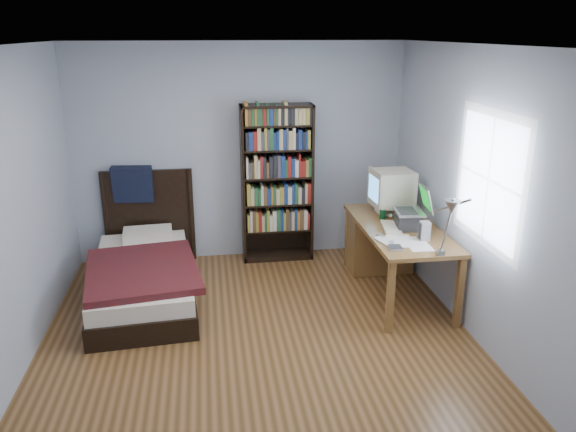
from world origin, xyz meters
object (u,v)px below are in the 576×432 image
(crt_monitor, at_px, (391,189))
(keyboard, at_px, (391,228))
(desk_lamp, at_px, (451,212))
(speaker, at_px, (425,231))
(bed, at_px, (144,271))
(desk, at_px, (384,240))
(laptop, at_px, (410,217))
(bookshelf, at_px, (277,184))
(soda_can, at_px, (383,214))

(crt_monitor, height_order, keyboard, crt_monitor)
(desk_lamp, xyz_separation_m, speaker, (0.13, 0.77, -0.44))
(speaker, bearing_deg, bed, 169.85)
(desk, relative_size, laptop, 3.79)
(desk, bearing_deg, speaker, -83.07)
(laptop, distance_m, bookshelf, 1.67)
(soda_can, distance_m, bed, 2.53)
(laptop, distance_m, desk_lamp, 1.20)
(speaker, height_order, soda_can, speaker)
(desk_lamp, bearing_deg, soda_can, 93.23)
(desk_lamp, bearing_deg, speaker, 80.54)
(desk, xyz_separation_m, bookshelf, (-1.10, 0.68, 0.50))
(keyboard, relative_size, bookshelf, 0.23)
(desk, xyz_separation_m, laptop, (0.08, -0.50, 0.43))
(crt_monitor, relative_size, keyboard, 1.13)
(speaker, bearing_deg, desk, 101.99)
(speaker, relative_size, soda_can, 1.63)
(laptop, height_order, soda_can, laptop)
(laptop, relative_size, soda_can, 3.93)
(laptop, height_order, bed, bed)
(laptop, distance_m, bed, 2.76)
(bookshelf, distance_m, bed, 1.81)
(laptop, height_order, desk_lamp, desk_lamp)
(desk_lamp, relative_size, keyboard, 1.56)
(crt_monitor, distance_m, soda_can, 0.33)
(desk, height_order, bed, bed)
(keyboard, bearing_deg, bookshelf, 138.89)
(desk, height_order, speaker, speaker)
(bed, bearing_deg, desk, 2.71)
(laptop, relative_size, speaker, 2.41)
(desk, xyz_separation_m, crt_monitor, (0.05, -0.01, 0.58))
(crt_monitor, xyz_separation_m, bookshelf, (-1.14, 0.68, -0.08))
(bookshelf, bearing_deg, desk_lamp, -65.05)
(desk, xyz_separation_m, desk_lamp, (-0.03, -1.63, 0.84))
(desk, xyz_separation_m, bed, (-2.58, -0.12, -0.16))
(desk_lamp, height_order, keyboard, desk_lamp)
(keyboard, distance_m, soda_can, 0.32)
(desk, height_order, laptop, laptop)
(crt_monitor, relative_size, soda_can, 4.33)
(speaker, distance_m, bookshelf, 1.95)
(desk_lamp, xyz_separation_m, bed, (-2.56, 1.50, -1.00))
(soda_can, relative_size, bed, 0.05)
(speaker, xyz_separation_m, bookshelf, (-1.20, 1.53, 0.10))
(crt_monitor, bearing_deg, speaker, -86.09)
(crt_monitor, bearing_deg, bed, -177.46)
(crt_monitor, xyz_separation_m, bed, (-2.63, -0.12, -0.74))
(desk_lamp, bearing_deg, desk, 89.11)
(desk, bearing_deg, bookshelf, 148.29)
(laptop, xyz_separation_m, bookshelf, (-1.18, 1.18, 0.07))
(bed, bearing_deg, soda_can, -2.15)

